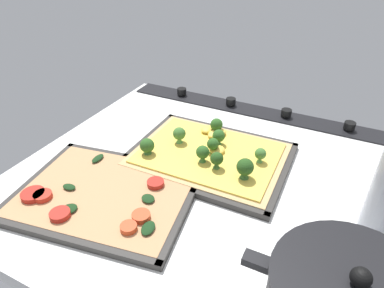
{
  "coord_description": "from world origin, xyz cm",
  "views": [
    {
      "loc": [
        -20.98,
        51.97,
        43.87
      ],
      "look_at": [
        4.94,
        -0.59,
        6.15
      ],
      "focal_mm": 31.48,
      "sensor_mm": 36.0,
      "label": 1
    }
  ],
  "objects_px": {
    "baking_tray_front": "(209,158)",
    "broccoli_pizza": "(209,152)",
    "veggie_pizza_back": "(103,194)",
    "baking_tray_back": "(106,195)"
  },
  "relations": [
    {
      "from": "baking_tray_back",
      "to": "veggie_pizza_back",
      "type": "xyz_separation_m",
      "value": [
        0.0,
        0.01,
        0.01
      ]
    },
    {
      "from": "baking_tray_front",
      "to": "veggie_pizza_back",
      "type": "bearing_deg",
      "value": 58.13
    },
    {
      "from": "baking_tray_front",
      "to": "veggie_pizza_back",
      "type": "distance_m",
      "value": 0.24
    },
    {
      "from": "broccoli_pizza",
      "to": "veggie_pizza_back",
      "type": "height_order",
      "value": "broccoli_pizza"
    },
    {
      "from": "baking_tray_front",
      "to": "broccoli_pizza",
      "type": "relative_size",
      "value": 1.08
    },
    {
      "from": "baking_tray_front",
      "to": "baking_tray_back",
      "type": "xyz_separation_m",
      "value": [
        0.13,
        0.2,
        0.0
      ]
    },
    {
      "from": "baking_tray_front",
      "to": "baking_tray_back",
      "type": "distance_m",
      "value": 0.24
    },
    {
      "from": "baking_tray_front",
      "to": "veggie_pizza_back",
      "type": "height_order",
      "value": "veggie_pizza_back"
    },
    {
      "from": "baking_tray_front",
      "to": "baking_tray_back",
      "type": "height_order",
      "value": "same"
    },
    {
      "from": "broccoli_pizza",
      "to": "baking_tray_back",
      "type": "bearing_deg",
      "value": 57.79
    }
  ]
}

